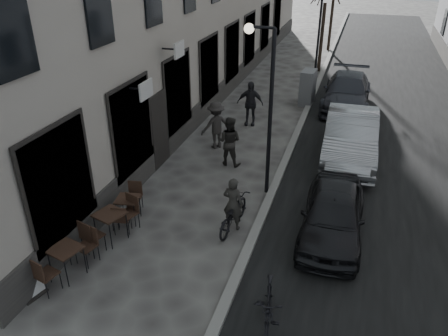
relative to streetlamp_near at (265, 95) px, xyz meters
The scene contains 18 objects.
road 11.23m from the streetlamp_near, 68.09° to the left, with size 7.30×60.00×0.00m, color black.
kerb 10.48m from the streetlamp_near, 87.87° to the left, with size 0.25×60.00×0.12m, color gray.
streetlamp_near is the anchor object (origin of this frame).
streetlamp_far 12.00m from the streetlamp_near, 90.00° to the left, with size 0.90×0.28×5.09m.
bistro_set_a 6.77m from the streetlamp_near, 123.31° to the right, with size 0.82×1.66×0.95m.
bistro_set_b 5.52m from the streetlamp_near, 130.84° to the right, with size 0.93×1.73×0.99m.
bistro_set_c 4.99m from the streetlamp_near, 139.24° to the right, with size 0.71×1.53×0.88m.
sign_board 7.65m from the streetlamp_near, 122.52° to the right, with size 0.45×0.60×0.96m.
utility_cabinet 9.08m from the streetlamp_near, 88.65° to the left, with size 0.60×1.09×1.64m, color slate.
bicycle 3.47m from the streetlamp_near, 97.74° to the right, with size 0.63×1.79×0.94m, color black.
cyclist_rider 3.24m from the streetlamp_near, 97.74° to the right, with size 0.56×0.37×1.54m, color #282622.
pedestrian_near 3.11m from the streetlamp_near, 135.40° to the left, with size 0.86×0.67×1.76m, color black.
pedestrian_mid 4.27m from the streetlamp_near, 131.42° to the left, with size 1.16×0.67×1.80m, color #2A2725.
pedestrian_far 6.05m from the streetlamp_near, 108.18° to the left, with size 1.11×0.46×1.89m, color black.
car_near 3.80m from the streetlamp_near, 36.65° to the right, with size 1.58×3.93×1.34m, color black.
car_mid 4.73m from the streetlamp_near, 53.11° to the left, with size 1.77×5.08×1.68m, color #94979C.
car_far 9.44m from the streetlamp_near, 77.20° to the left, with size 2.09×5.14×1.49m, color #303239.
moped 6.13m from the streetlamp_near, 75.68° to the right, with size 0.52×1.84×1.10m, color black.
Camera 1 is at (2.27, -5.72, 7.05)m, focal length 35.00 mm.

